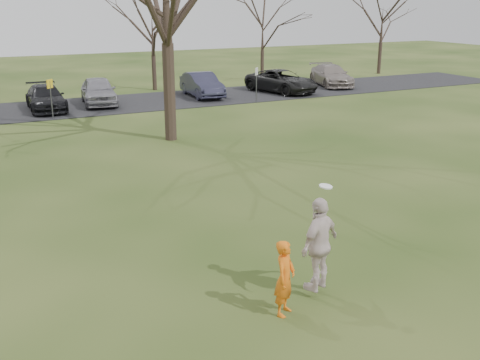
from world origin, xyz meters
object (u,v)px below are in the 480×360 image
object	(u,v)px
car_4	(99,91)
car_6	(282,81)
car_3	(46,98)
car_7	(331,75)
car_5	(202,85)
player_defender	(285,278)
catching_play	(319,244)

from	to	relation	value
car_4	car_6	size ratio (longest dim) A/B	0.88
car_3	car_7	size ratio (longest dim) A/B	0.93
car_3	car_5	distance (m)	9.67
car_5	car_6	world-z (taller)	car_5
car_3	player_defender	bearing A→B (deg)	-86.38
car_6	car_7	world-z (taller)	car_6
player_defender	catching_play	world-z (taller)	catching_play
catching_play	car_3	bearing A→B (deg)	94.52
car_7	catching_play	world-z (taller)	catching_play
car_6	car_3	bearing A→B (deg)	164.13
player_defender	car_6	size ratio (longest dim) A/B	0.29
player_defender	car_5	world-z (taller)	car_5
car_4	car_7	world-z (taller)	car_4
car_5	catching_play	xyz separation A→B (m)	(-7.73, -24.83, 0.36)
car_7	car_6	bearing A→B (deg)	-152.02
car_3	catching_play	world-z (taller)	catching_play
car_4	car_6	bearing A→B (deg)	3.92
car_4	car_5	world-z (taller)	car_4
player_defender	car_7	world-z (taller)	player_defender
car_6	catching_play	distance (m)	27.56
player_defender	car_6	bearing A→B (deg)	20.70
player_defender	car_7	distance (m)	31.89
car_5	car_7	world-z (taller)	car_5
car_3	car_4	bearing A→B (deg)	10.80
car_6	player_defender	bearing A→B (deg)	-135.18
car_5	catching_play	world-z (taller)	catching_play
car_4	car_6	distance (m)	12.10
player_defender	car_3	size ratio (longest dim) A/B	0.33
car_4	car_3	bearing A→B (deg)	-163.32
car_5	car_6	xyz separation A→B (m)	(5.51, -0.66, -0.02)
car_6	car_7	bearing A→B (deg)	-2.20
car_3	car_6	xyz separation A→B (m)	(15.17, -0.23, 0.05)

